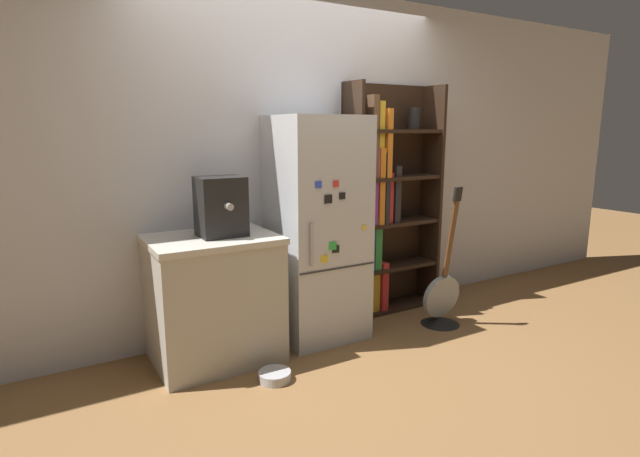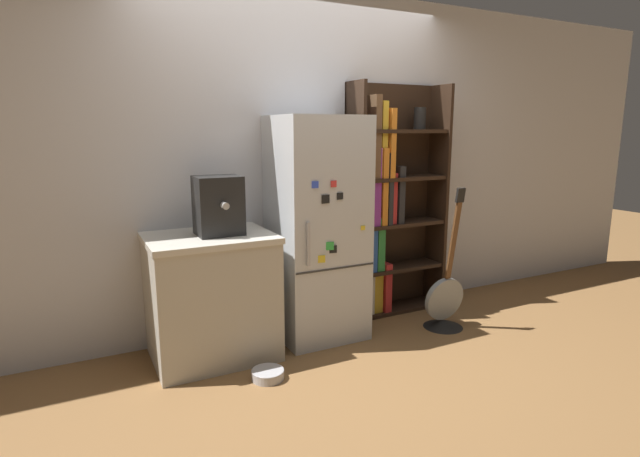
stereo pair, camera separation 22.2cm
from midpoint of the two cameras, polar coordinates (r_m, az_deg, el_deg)
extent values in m
plane|color=olive|center=(3.84, -0.86, -12.63)|extent=(16.00, 16.00, 0.00)
cube|color=silver|center=(3.94, -4.37, 7.54)|extent=(8.00, 0.05, 2.60)
cube|color=silver|center=(3.71, -2.07, -0.04)|extent=(0.63, 0.59, 1.65)
cube|color=#333333|center=(3.52, 0.28, -4.59)|extent=(0.62, 0.01, 0.01)
cube|color=#B2B2B7|center=(3.35, -2.84, -1.86)|extent=(0.02, 0.02, 0.30)
cube|color=yellow|center=(3.56, 3.30, 0.13)|extent=(0.03, 0.01, 0.03)
cube|color=green|center=(3.45, -0.41, -2.01)|extent=(0.06, 0.02, 0.06)
cube|color=yellow|center=(3.44, -1.34, -3.52)|extent=(0.05, 0.02, 0.05)
cube|color=black|center=(3.37, -0.93, 3.37)|extent=(0.06, 0.01, 0.06)
cube|color=blue|center=(3.32, -2.12, 5.02)|extent=(0.05, 0.02, 0.05)
cube|color=black|center=(3.42, 0.70, 3.73)|extent=(0.05, 0.01, 0.05)
cube|color=red|center=(3.39, -0.02, 5.12)|extent=(0.05, 0.01, 0.04)
cube|color=black|center=(3.46, -0.05, -2.38)|extent=(0.05, 0.02, 0.05)
cube|color=black|center=(4.03, 2.07, 2.80)|extent=(0.03, 0.29, 1.92)
cube|color=black|center=(4.53, 11.10, 3.55)|extent=(0.03, 0.29, 1.92)
cube|color=black|center=(4.37, 5.82, 3.41)|extent=(0.87, 0.03, 1.92)
cube|color=black|center=(4.50, 6.57, -8.82)|extent=(0.81, 0.26, 0.03)
cube|color=black|center=(4.38, 6.67, -4.28)|extent=(0.81, 0.26, 0.03)
cube|color=black|center=(4.30, 6.79, 0.67)|extent=(0.81, 0.26, 0.03)
cube|color=black|center=(4.24, 6.91, 5.78)|extent=(0.81, 0.26, 0.03)
cube|color=black|center=(4.23, 7.03, 10.97)|extent=(0.81, 0.26, 0.03)
cube|color=brown|center=(4.21, 2.57, -6.52)|extent=(0.05, 0.21, 0.47)
cube|color=silver|center=(4.25, 3.39, -6.44)|extent=(0.06, 0.19, 0.46)
cube|color=gold|center=(4.31, 4.22, -6.60)|extent=(0.09, 0.18, 0.41)
cube|color=red|center=(4.34, 5.23, -6.39)|extent=(0.06, 0.21, 0.42)
cube|color=#338C3F|center=(4.11, 2.75, -1.45)|extent=(0.06, 0.23, 0.50)
cube|color=#2D59B2|center=(4.15, 3.61, -1.76)|extent=(0.07, 0.20, 0.44)
cube|color=#338C3F|center=(4.20, 4.50, -1.58)|extent=(0.07, 0.19, 0.45)
cube|color=orange|center=(4.03, 2.88, 4.88)|extent=(0.07, 0.22, 0.64)
cube|color=purple|center=(4.09, 3.83, 4.83)|extent=(0.08, 0.21, 0.63)
cube|color=orange|center=(4.14, 4.67, 4.88)|extent=(0.05, 0.24, 0.62)
cube|color=#262628|center=(4.17, 5.31, 4.64)|extent=(0.04, 0.24, 0.59)
cube|color=red|center=(4.22, 5.86, 3.58)|extent=(0.04, 0.20, 0.42)
cube|color=#262628|center=(4.24, 6.66, 3.97)|extent=(0.06, 0.20, 0.47)
cube|color=purple|center=(4.03, 2.87, 8.81)|extent=(0.09, 0.18, 0.43)
cube|color=brown|center=(4.07, 3.90, 10.39)|extent=(0.05, 0.22, 0.65)
cube|color=gold|center=(4.11, 4.69, 10.07)|extent=(0.05, 0.21, 0.60)
cube|color=orange|center=(4.14, 5.52, 9.68)|extent=(0.05, 0.23, 0.55)
cylinder|color=black|center=(4.35, 9.24, 12.30)|extent=(0.10, 0.10, 0.18)
cube|color=#BCB7A8|center=(3.50, -13.81, -8.10)|extent=(0.81, 0.63, 0.82)
cube|color=beige|center=(3.39, -14.15, -1.20)|extent=(0.83, 0.65, 0.04)
cube|color=black|center=(3.35, -13.15, 2.46)|extent=(0.30, 0.25, 0.39)
cylinder|color=#A5A39E|center=(3.21, -12.33, 2.46)|extent=(0.04, 0.06, 0.04)
cone|color=black|center=(4.20, 12.09, -10.25)|extent=(0.31, 0.31, 0.06)
cylinder|color=gray|center=(4.13, 12.20, -7.61)|extent=(0.35, 0.09, 0.35)
cube|color=brown|center=(3.96, 13.15, -1.23)|extent=(0.04, 0.11, 0.61)
cube|color=black|center=(3.86, 13.89, 3.83)|extent=(0.07, 0.04, 0.11)
cylinder|color=#B7B7BC|center=(3.29, -7.21, -16.40)|extent=(0.21, 0.21, 0.06)
torus|color=#B7B7BC|center=(3.28, -7.22, -16.01)|extent=(0.21, 0.21, 0.01)
camera|label=1|loc=(0.11, -91.71, -0.34)|focal=28.00mm
camera|label=2|loc=(0.11, 88.29, 0.34)|focal=28.00mm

